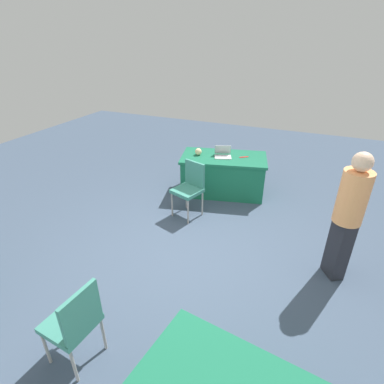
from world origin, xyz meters
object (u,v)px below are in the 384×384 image
object	(u,v)px
table_foreground	(223,174)
chair_tucked_left	(75,321)
person_presenter	(349,212)
yarn_ball	(198,152)
chair_near_front	(190,186)
scissors_red	(244,157)
laptop_silver	(223,155)

from	to	relation	value
table_foreground	chair_tucked_left	distance (m)	4.04
person_presenter	yarn_ball	xyz separation A→B (m)	(2.63, -1.64, -0.15)
chair_near_front	yarn_ball	distance (m)	1.03
table_foreground	yarn_ball	bearing A→B (deg)	12.03
chair_tucked_left	table_foreground	bearing A→B (deg)	3.43
chair_near_front	yarn_ball	xyz separation A→B (m)	(0.23, -0.97, 0.27)
yarn_ball	scissors_red	distance (m)	0.90
person_presenter	yarn_ball	bearing A→B (deg)	-153.06
yarn_ball	scissors_red	size ratio (longest dim) A/B	0.74
chair_near_front	yarn_ball	world-z (taller)	chair_near_front
laptop_silver	scissors_red	size ratio (longest dim) A/B	2.22
scissors_red	chair_near_front	bearing A→B (deg)	24.14
chair_tucked_left	laptop_silver	distance (m)	4.03
laptop_silver	yarn_ball	size ratio (longest dim) A/B	3.00
chair_near_front	person_presenter	bearing A→B (deg)	-177.28
chair_tucked_left	person_presenter	world-z (taller)	person_presenter
person_presenter	laptop_silver	distance (m)	2.77
chair_near_front	chair_tucked_left	distance (m)	2.97
yarn_ball	laptop_silver	bearing A→B (deg)	-168.89
chair_tucked_left	yarn_ball	size ratio (longest dim) A/B	7.19
table_foreground	yarn_ball	distance (m)	0.68
chair_tucked_left	yarn_ball	world-z (taller)	chair_tucked_left
scissors_red	table_foreground	bearing A→B (deg)	-20.04
chair_near_front	person_presenter	size ratio (longest dim) A/B	0.56
chair_near_front	person_presenter	world-z (taller)	person_presenter
chair_near_front	person_presenter	xyz separation A→B (m)	(-2.40, 0.68, 0.42)
person_presenter	scissors_red	world-z (taller)	person_presenter
table_foreground	scissors_red	world-z (taller)	scissors_red
person_presenter	laptop_silver	world-z (taller)	person_presenter
chair_near_front	scissors_red	world-z (taller)	chair_near_front
table_foreground	chair_near_front	world-z (taller)	chair_near_front
person_presenter	scissors_red	distance (m)	2.57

